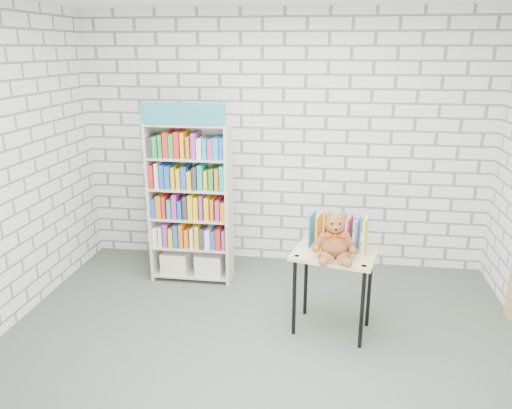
# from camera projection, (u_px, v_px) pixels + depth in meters

# --- Properties ---
(ground) EXTENTS (4.50, 4.50, 0.00)m
(ground) POSITION_uv_depth(u_px,v_px,m) (257.00, 356.00, 4.05)
(ground) COLOR #475144
(ground) RESTS_ON ground
(room_shell) EXTENTS (4.52, 4.02, 2.81)m
(room_shell) POSITION_uv_depth(u_px,v_px,m) (257.00, 138.00, 3.51)
(room_shell) COLOR silver
(room_shell) RESTS_ON ground
(bookshelf) EXTENTS (0.84, 0.33, 1.89)m
(bookshelf) POSITION_uv_depth(u_px,v_px,m) (191.00, 201.00, 5.19)
(bookshelf) COLOR beige
(bookshelf) RESTS_ON ground
(display_table) EXTENTS (0.77, 0.61, 0.74)m
(display_table) POSITION_uv_depth(u_px,v_px,m) (334.00, 264.00, 4.25)
(display_table) COLOR tan
(display_table) RESTS_ON ground
(table_books) EXTENTS (0.51, 0.31, 0.28)m
(table_books) POSITION_uv_depth(u_px,v_px,m) (338.00, 233.00, 4.27)
(table_books) COLOR teal
(table_books) RESTS_ON display_table
(teddy_bear) EXTENTS (0.37, 0.34, 0.39)m
(teddy_bear) POSITION_uv_depth(u_px,v_px,m) (335.00, 240.00, 4.07)
(teddy_bear) COLOR brown
(teddy_bear) RESTS_ON display_table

